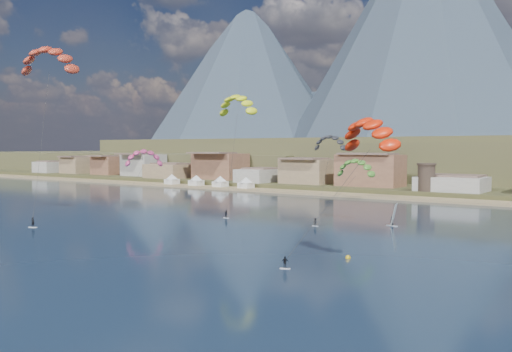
{
  "coord_description": "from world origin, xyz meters",
  "views": [
    {
      "loc": [
        62.44,
        -54.33,
        15.58
      ],
      "look_at": [
        0.0,
        32.0,
        10.0
      ],
      "focal_mm": 39.15,
      "sensor_mm": 36.0,
      "label": 1
    }
  ],
  "objects_px": {
    "kitesurfer_red": "(49,57)",
    "kitesurfer_orange": "(370,130)",
    "windsurfer": "(393,219)",
    "kitesurfer_yellow": "(237,102)",
    "kitesurfer_green": "(355,165)",
    "buoy": "(348,258)",
    "watchtower": "(426,177)"
  },
  "relations": [
    {
      "from": "watchtower",
      "to": "kitesurfer_green",
      "type": "height_order",
      "value": "kitesurfer_green"
    },
    {
      "from": "kitesurfer_yellow",
      "to": "kitesurfer_green",
      "type": "xyz_separation_m",
      "value": [
        30.22,
        1.22,
        -14.48
      ]
    },
    {
      "from": "buoy",
      "to": "watchtower",
      "type": "bearing_deg",
      "value": 102.99
    },
    {
      "from": "kitesurfer_red",
      "to": "kitesurfer_yellow",
      "type": "distance_m",
      "value": 42.99
    },
    {
      "from": "kitesurfer_orange",
      "to": "kitesurfer_red",
      "type": "bearing_deg",
      "value": 176.47
    },
    {
      "from": "kitesurfer_green",
      "to": "buoy",
      "type": "relative_size",
      "value": 21.65
    },
    {
      "from": "kitesurfer_yellow",
      "to": "buoy",
      "type": "height_order",
      "value": "kitesurfer_yellow"
    },
    {
      "from": "kitesurfer_red",
      "to": "buoy",
      "type": "distance_m",
      "value": 81.12
    },
    {
      "from": "watchtower",
      "to": "kitesurfer_green",
      "type": "bearing_deg",
      "value": -84.44
    },
    {
      "from": "windsurfer",
      "to": "buoy",
      "type": "bearing_deg",
      "value": -77.86
    },
    {
      "from": "windsurfer",
      "to": "watchtower",
      "type": "bearing_deg",
      "value": 103.44
    },
    {
      "from": "kitesurfer_orange",
      "to": "kitesurfer_green",
      "type": "bearing_deg",
      "value": 118.17
    },
    {
      "from": "kitesurfer_yellow",
      "to": "kitesurfer_green",
      "type": "distance_m",
      "value": 33.53
    },
    {
      "from": "windsurfer",
      "to": "buoy",
      "type": "relative_size",
      "value": 5.99
    },
    {
      "from": "kitesurfer_orange",
      "to": "windsurfer",
      "type": "xyz_separation_m",
      "value": [
        -11.45,
        36.37,
        -16.43
      ]
    },
    {
      "from": "kitesurfer_red",
      "to": "buoy",
      "type": "relative_size",
      "value": 52.87
    },
    {
      "from": "kitesurfer_red",
      "to": "kitesurfer_green",
      "type": "relative_size",
      "value": 2.44
    },
    {
      "from": "kitesurfer_orange",
      "to": "windsurfer",
      "type": "distance_m",
      "value": 41.52
    },
    {
      "from": "watchtower",
      "to": "kitesurfer_yellow",
      "type": "distance_m",
      "value": 70.33
    },
    {
      "from": "windsurfer",
      "to": "kitesurfer_green",
      "type": "bearing_deg",
      "value": 165.17
    },
    {
      "from": "kitesurfer_yellow",
      "to": "buoy",
      "type": "distance_m",
      "value": 64.29
    },
    {
      "from": "kitesurfer_yellow",
      "to": "kitesurfer_green",
      "type": "height_order",
      "value": "kitesurfer_yellow"
    },
    {
      "from": "kitesurfer_orange",
      "to": "buoy",
      "type": "distance_m",
      "value": 18.31
    },
    {
      "from": "kitesurfer_red",
      "to": "kitesurfer_orange",
      "type": "bearing_deg",
      "value": -3.53
    },
    {
      "from": "kitesurfer_red",
      "to": "kitesurfer_green",
      "type": "bearing_deg",
      "value": 31.12
    },
    {
      "from": "kitesurfer_orange",
      "to": "windsurfer",
      "type": "height_order",
      "value": "kitesurfer_orange"
    },
    {
      "from": "buoy",
      "to": "kitesurfer_green",
      "type": "bearing_deg",
      "value": 114.5
    },
    {
      "from": "kitesurfer_orange",
      "to": "kitesurfer_green",
      "type": "relative_size",
      "value": 1.34
    },
    {
      "from": "kitesurfer_red",
      "to": "kitesurfer_orange",
      "type": "xyz_separation_m",
      "value": [
        77.24,
        -4.76,
        -17.29
      ]
    },
    {
      "from": "kitesurfer_green",
      "to": "buoy",
      "type": "distance_m",
      "value": 41.89
    },
    {
      "from": "watchtower",
      "to": "kitesurfer_green",
      "type": "distance_m",
      "value": 62.29
    },
    {
      "from": "kitesurfer_yellow",
      "to": "windsurfer",
      "type": "xyz_separation_m",
      "value": [
        39.57,
        -1.25,
        -24.76
      ]
    }
  ]
}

